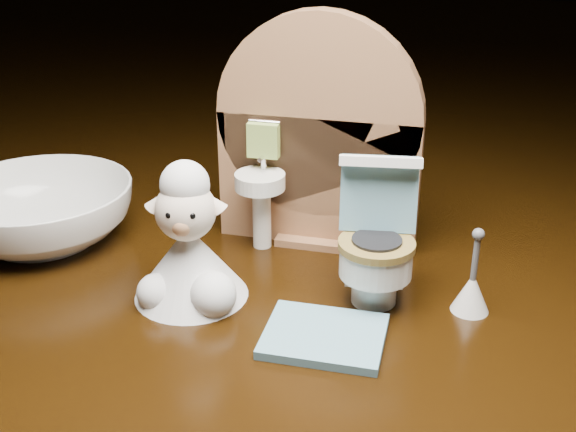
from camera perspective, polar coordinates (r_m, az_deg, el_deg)
name	(u,v)px	position (r m, az deg, el deg)	size (l,w,h in m)	color
backdrop_panel	(317,146)	(0.46, 2.31, 5.52)	(0.13, 0.05, 0.15)	#92623F
toy_toilet	(376,247)	(0.41, 6.99, -2.41)	(0.05, 0.06, 0.08)	white
bath_mat	(324,336)	(0.38, 2.88, -9.45)	(0.06, 0.05, 0.00)	#6396AA
toilet_brush	(472,290)	(0.41, 14.31, -5.65)	(0.02, 0.02, 0.05)	white
plush_lamb	(189,252)	(0.41, -7.83, -2.81)	(0.07, 0.07, 0.08)	white
ceramic_bowl	(40,213)	(0.50, -18.98, 0.24)	(0.12, 0.12, 0.04)	white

